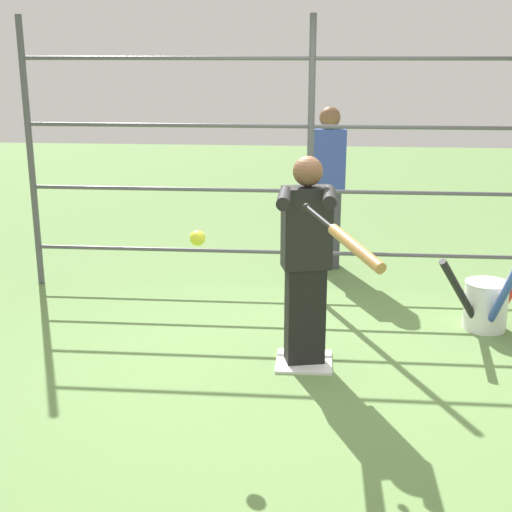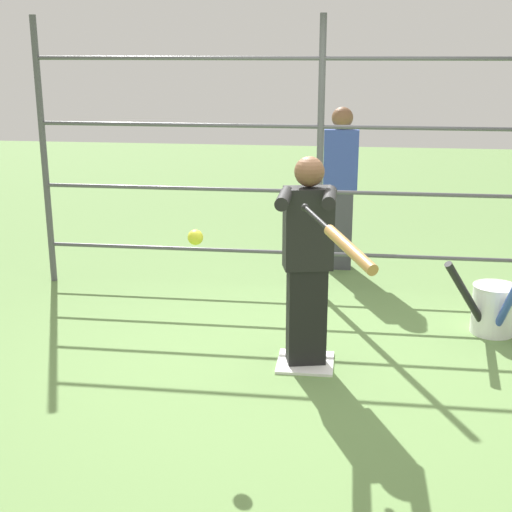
{
  "view_description": "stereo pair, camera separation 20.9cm",
  "coord_description": "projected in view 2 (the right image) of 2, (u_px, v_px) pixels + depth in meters",
  "views": [
    {
      "loc": [
        -0.06,
        4.72,
        2.17
      ],
      "look_at": [
        0.33,
        0.23,
        0.86
      ],
      "focal_mm": 50.0,
      "sensor_mm": 36.0,
      "label": 1
    },
    {
      "loc": [
        -0.27,
        4.7,
        2.17
      ],
      "look_at": [
        0.33,
        0.23,
        0.86
      ],
      "focal_mm": 50.0,
      "sensor_mm": 36.0,
      "label": 2
    }
  ],
  "objects": [
    {
      "name": "ground_plane",
      "position": [
        305.0,
        364.0,
        5.11
      ],
      "size": [
        24.0,
        24.0,
        0.0
      ],
      "primitive_type": "plane",
      "color": "#608447"
    },
    {
      "name": "home_plate",
      "position": [
        305.0,
        362.0,
        5.11
      ],
      "size": [
        0.4,
        0.4,
        0.02
      ],
      "color": "white",
      "rests_on": "ground"
    },
    {
      "name": "fence_backstop",
      "position": [
        320.0,
        160.0,
        6.29
      ],
      "size": [
        5.18,
        0.06,
        2.46
      ],
      "color": "#4C4C51",
      "rests_on": "ground"
    },
    {
      "name": "batter",
      "position": [
        307.0,
        257.0,
        4.87
      ],
      "size": [
        0.38,
        0.56,
        1.49
      ],
      "color": "black",
      "rests_on": "ground"
    },
    {
      "name": "baseball_bat_swinging",
      "position": [
        344.0,
        243.0,
        3.93
      ],
      "size": [
        0.46,
        0.81,
        0.21
      ],
      "color": "black"
    },
    {
      "name": "softball_in_flight",
      "position": [
        195.0,
        237.0,
        4.34
      ],
      "size": [
        0.1,
        0.1,
        0.1
      ],
      "color": "yellow"
    },
    {
      "name": "bat_bucket",
      "position": [
        496.0,
        306.0,
        5.57
      ],
      "size": [
        0.87,
        0.78,
        0.84
      ],
      "color": "white",
      "rests_on": "ground"
    },
    {
      "name": "bystander_behind_fence",
      "position": [
        340.0,
        186.0,
        7.13
      ],
      "size": [
        0.34,
        0.21,
        1.63
      ],
      "color": "#3F3F47",
      "rests_on": "ground"
    }
  ]
}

